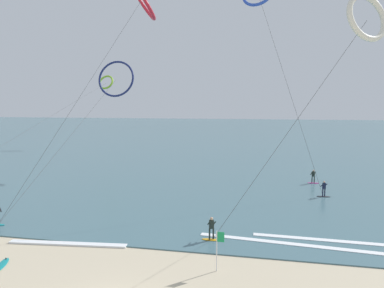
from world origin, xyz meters
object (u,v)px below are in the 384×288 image
at_px(surfer_charcoal, 324,190).
at_px(kite_ivory, 367,18).
at_px(kite_navy, 116,79).
at_px(surfer_amber, 211,230).
at_px(beach_flag, 219,244).
at_px(surfer_magenta, 313,177).
at_px(surfboard_spare, 2,265).
at_px(kite_lime, 106,82).

relative_size(surfer_charcoal, kite_ivory, 0.10).
bearing_deg(kite_navy, surfer_amber, -53.26).
height_order(surfer_amber, beach_flag, beach_flag).
distance_m(surfer_magenta, beach_flag, 25.30).
relative_size(surfer_amber, surfer_charcoal, 1.00).
xyz_separation_m(surfer_magenta, surfboard_spare, (-22.25, -25.32, -0.78)).
xyz_separation_m(surfer_amber, surfboard_spare, (-12.11, -5.97, -0.78)).
height_order(surfer_amber, kite_ivory, kite_ivory).
bearing_deg(surfboard_spare, surfer_magenta, 48.69).
bearing_deg(surfboard_spare, kite_ivory, 20.18).
relative_size(kite_ivory, surfboard_spare, 8.81).
xyz_separation_m(surfboard_spare, beach_flag, (13.06, 1.76, 1.60)).
bearing_deg(surfer_charcoal, kite_lime, 105.25).
height_order(kite_lime, beach_flag, kite_lime).
bearing_deg(surfer_charcoal, kite_navy, 128.89).
distance_m(kite_lime, surfboard_spare, 61.32).
bearing_deg(surfer_amber, kite_navy, 103.97).
bearing_deg(surfer_amber, surfer_charcoal, 29.52).
relative_size(surfer_magenta, surfer_amber, 1.00).
distance_m(surfer_charcoal, beach_flag, 19.80).
bearing_deg(beach_flag, kite_ivory, 34.96).
relative_size(surfer_amber, beach_flag, 0.69).
relative_size(surfer_amber, kite_ivory, 0.10).
distance_m(surfer_amber, surfboard_spare, 13.52).
bearing_deg(kite_ivory, kite_navy, 111.15).
relative_size(surfboard_spare, beach_flag, 0.80).
height_order(surfer_amber, kite_lime, kite_lime).
xyz_separation_m(kite_navy, surfboard_spare, (4.40, -27.96, -13.29)).
distance_m(kite_ivory, surfboard_spare, 28.30).
bearing_deg(kite_ivory, beach_flag, -177.28).
xyz_separation_m(surfer_magenta, kite_lime, (-41.52, 30.99, 14.02)).
xyz_separation_m(surfer_magenta, surfer_amber, (-10.14, -19.35, 0.00)).
bearing_deg(beach_flag, surfer_charcoal, 62.10).
distance_m(surfer_amber, kite_navy, 30.21).
relative_size(surfer_charcoal, surfboard_spare, 0.87).
xyz_separation_m(kite_lime, beach_flag, (32.33, -54.55, -13.20)).
xyz_separation_m(surfer_charcoal, kite_lime, (-41.58, 37.06, 14.02)).
distance_m(surfer_magenta, surfer_amber, 21.85).
xyz_separation_m(kite_navy, beach_flag, (17.46, -26.20, -11.68)).
distance_m(surfer_charcoal, kite_lime, 57.44).
bearing_deg(surfer_magenta, surfer_amber, 94.12).
xyz_separation_m(surfer_charcoal, surfboard_spare, (-22.31, -19.24, -0.78)).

